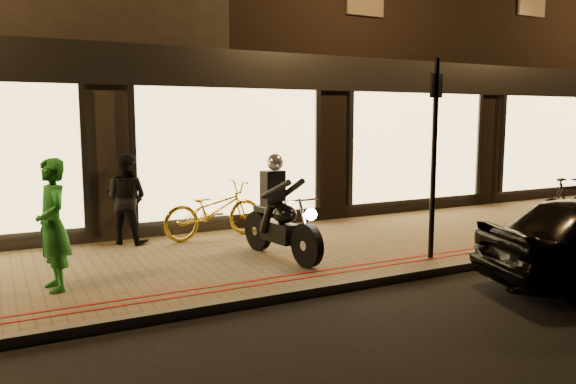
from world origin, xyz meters
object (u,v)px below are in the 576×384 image
object	(u,v)px
sign_post	(434,148)
bicycle_gold	(214,210)
motorcycle	(280,218)
person_green	(53,225)

from	to	relation	value
sign_post	bicycle_gold	world-z (taller)	sign_post
motorcycle	bicycle_gold	world-z (taller)	motorcycle
sign_post	bicycle_gold	bearing A→B (deg)	129.99
person_green	motorcycle	bearing A→B (deg)	82.84
sign_post	person_green	bearing A→B (deg)	169.98
bicycle_gold	person_green	world-z (taller)	person_green
person_green	bicycle_gold	bearing A→B (deg)	115.08
motorcycle	bicycle_gold	distance (m)	1.87
sign_post	person_green	world-z (taller)	sign_post
motorcycle	bicycle_gold	bearing A→B (deg)	94.51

